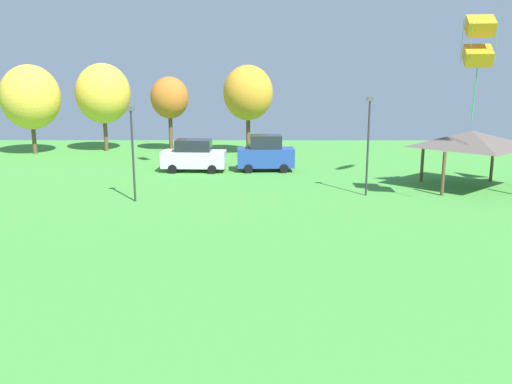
# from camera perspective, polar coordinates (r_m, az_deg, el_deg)

# --- Properties ---
(kite_flying_2) EXTENTS (1.54, 1.68, 5.30)m
(kite_flying_2) POSITION_cam_1_polar(r_m,az_deg,el_deg) (29.89, 22.42, 14.48)
(kite_flying_2) COLOR orange
(parked_car_leftmost) EXTENTS (4.67, 2.15, 2.34)m
(parked_car_leftmost) POSITION_cam_1_polar(r_m,az_deg,el_deg) (39.61, -6.56, 3.81)
(parked_car_leftmost) COLOR silver
(parked_car_leftmost) RESTS_ON ground
(parked_car_second_from_left) EXTENTS (4.19, 2.11, 2.63)m
(parked_car_second_from_left) POSITION_cam_1_polar(r_m,az_deg,el_deg) (39.54, 1.02, 4.06)
(parked_car_second_from_left) COLOR #234299
(parked_car_second_from_left) RESTS_ON ground
(park_pavilion) EXTENTS (5.96, 5.39, 3.60)m
(park_pavilion) POSITION_cam_1_polar(r_m,az_deg,el_deg) (35.98, 21.76, 5.19)
(park_pavilion) COLOR brown
(park_pavilion) RESTS_ON ground
(light_post_0) EXTENTS (0.36, 0.20, 5.74)m
(light_post_0) POSITION_cam_1_polar(r_m,az_deg,el_deg) (32.04, 11.73, 5.35)
(light_post_0) COLOR #2D2D33
(light_post_0) RESTS_ON ground
(light_post_1) EXTENTS (0.36, 0.20, 5.30)m
(light_post_1) POSITION_cam_1_polar(r_m,az_deg,el_deg) (30.74, -12.86, 4.57)
(light_post_1) COLOR #2D2D33
(light_post_1) RESTS_ON ground
(treeline_tree_0) EXTENTS (5.04, 5.04, 7.71)m
(treeline_tree_0) POSITION_cam_1_polar(r_m,az_deg,el_deg) (51.38, -22.66, 9.18)
(treeline_tree_0) COLOR brown
(treeline_tree_0) RESTS_ON ground
(treeline_tree_1) EXTENTS (4.84, 4.84, 7.83)m
(treeline_tree_1) POSITION_cam_1_polar(r_m,az_deg,el_deg) (51.17, -15.79, 9.93)
(treeline_tree_1) COLOR brown
(treeline_tree_1) RESTS_ON ground
(treeline_tree_2) EXTENTS (3.39, 3.39, 6.67)m
(treeline_tree_2) POSITION_cam_1_polar(r_m,az_deg,el_deg) (49.94, -9.08, 9.75)
(treeline_tree_2) COLOR brown
(treeline_tree_2) RESTS_ON ground
(treeline_tree_3) EXTENTS (4.27, 4.27, 7.67)m
(treeline_tree_3) POSITION_cam_1_polar(r_m,az_deg,el_deg) (47.27, -0.84, 10.38)
(treeline_tree_3) COLOR brown
(treeline_tree_3) RESTS_ON ground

